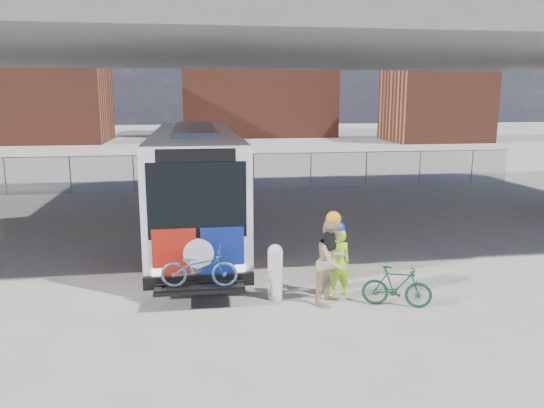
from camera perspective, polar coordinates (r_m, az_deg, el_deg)
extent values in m
plane|color=#9E9991|center=(15.62, -0.55, -5.84)|extent=(160.00, 160.00, 0.00)
cube|color=silver|center=(18.08, -8.24, 2.76)|extent=(2.55, 12.00, 3.20)
cube|color=black|center=(18.49, -8.31, 4.94)|extent=(2.61, 11.00, 1.28)
cube|color=black|center=(12.15, -8.07, 0.41)|extent=(2.24, 0.12, 1.76)
cube|color=black|center=(12.00, -8.20, 5.22)|extent=(1.78, 0.12, 0.30)
cube|color=black|center=(12.54, -7.82, -8.15)|extent=(2.55, 0.20, 0.30)
cube|color=#A3190C|center=(12.38, -10.46, -5.34)|extent=(1.00, 0.08, 1.20)
cube|color=navy|center=(12.39, -5.35, -5.19)|extent=(1.00, 0.08, 1.20)
cylinder|color=silver|center=(12.35, -7.90, -5.29)|extent=(0.70, 0.06, 0.70)
cube|color=gray|center=(17.91, -8.40, 8.05)|extent=(1.28, 7.20, 0.14)
cube|color=black|center=(12.07, -7.79, -8.94)|extent=(2.00, 0.70, 0.06)
cylinder|color=black|center=(14.14, -12.64, -5.86)|extent=(0.30, 1.00, 1.00)
cylinder|color=black|center=(14.15, -3.23, -5.58)|extent=(0.30, 1.00, 1.00)
cylinder|color=black|center=(22.49, -11.17, 0.59)|extent=(0.30, 1.00, 1.00)
cylinder|color=black|center=(22.49, -5.28, 0.76)|extent=(0.30, 1.00, 1.00)
cube|color=#A3190C|center=(14.52, -13.21, -2.16)|extent=(0.06, 2.60, 1.70)
cube|color=navy|center=(16.07, -12.77, -0.84)|extent=(0.06, 1.40, 1.70)
cube|color=#A3190C|center=(14.53, -2.90, -1.85)|extent=(0.06, 2.60, 1.70)
cube|color=navy|center=(16.09, -3.46, -0.56)|extent=(0.06, 1.40, 1.70)
imported|color=#3D6387|center=(11.92, -7.85, -6.79)|extent=(1.76, 0.79, 0.89)
cube|color=#605E59|center=(19.01, -2.36, 17.79)|extent=(40.00, 16.00, 1.50)
cube|color=#605E59|center=(19.11, -2.38, 20.17)|extent=(40.00, 0.60, 0.80)
cylinder|color=gray|center=(27.67, -20.87, 2.89)|extent=(0.06, 0.06, 1.80)
cylinder|color=gray|center=(27.10, -12.57, 3.20)|extent=(0.06, 0.06, 1.80)
cylinder|color=gray|center=(27.11, -4.10, 3.44)|extent=(0.06, 0.06, 1.80)
cylinder|color=gray|center=(27.70, 4.19, 3.61)|extent=(0.06, 0.06, 1.80)
cylinder|color=gray|center=(28.84, 11.99, 3.70)|extent=(0.06, 0.06, 1.80)
cylinder|color=gray|center=(30.47, 19.07, 3.72)|extent=(0.06, 0.06, 1.80)
plane|color=gray|center=(27.11, -4.10, 3.44)|extent=(30.00, 0.00, 30.00)
cube|color=gray|center=(27.00, -4.12, 5.38)|extent=(30.00, 0.05, 0.04)
cube|color=brown|center=(61.86, -23.92, 10.75)|extent=(14.00, 10.00, 10.00)
cube|color=brown|center=(67.27, -1.70, 12.52)|extent=(18.00, 12.00, 12.00)
cube|color=brown|center=(60.66, 17.19, 10.27)|extent=(10.00, 8.00, 8.00)
cylinder|color=brown|center=(72.03, 4.61, 17.60)|extent=(2.20, 2.20, 25.00)
cylinder|color=silver|center=(12.40, 0.35, -7.68)|extent=(0.34, 0.34, 1.14)
sphere|color=silver|center=(12.22, 0.35, -5.15)|extent=(0.34, 0.34, 0.34)
imported|color=#A9F81A|center=(12.63, 7.13, -6.25)|extent=(0.64, 0.46, 1.63)
sphere|color=#1B1CEC|center=(12.41, 7.22, -2.57)|extent=(0.28, 0.28, 0.28)
imported|color=tan|center=(12.12, 6.53, -6.18)|extent=(1.20, 1.19, 1.96)
sphere|color=orange|center=(11.86, 6.64, -1.57)|extent=(0.34, 0.34, 0.34)
cube|color=black|center=(11.81, 6.28, -3.96)|extent=(0.31, 0.31, 0.40)
imported|color=#144126|center=(12.32, 13.28, -8.64)|extent=(1.61, 0.96, 0.93)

